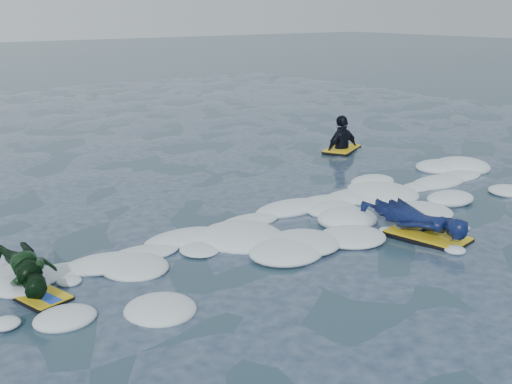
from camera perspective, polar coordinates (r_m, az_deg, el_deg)
ground at (r=8.94m, az=4.14°, el=-5.72°), size 120.00×120.00×0.00m
foam_band at (r=9.70m, az=0.18°, el=-3.90°), size 12.00×3.10×0.30m
prone_woman_unit at (r=9.92m, az=14.09°, el=-2.47°), size 0.86×1.81×0.47m
prone_child_unit at (r=8.20m, az=-19.46°, el=-6.76°), size 0.79×1.37×0.51m
waiting_rider_unit at (r=15.49m, az=7.63°, el=3.65°), size 1.31×1.08×1.72m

